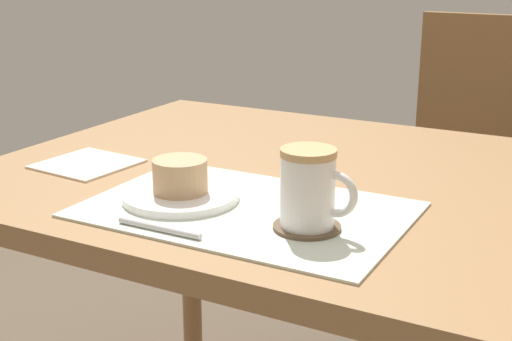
# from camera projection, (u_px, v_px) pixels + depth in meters

# --- Properties ---
(dining_table) EXTENTS (1.08, 0.83, 0.71)m
(dining_table) POSITION_uv_depth(u_px,v_px,m) (305.00, 216.00, 1.24)
(dining_table) COLOR #997047
(dining_table) RESTS_ON ground_plane
(wooden_chair) EXTENTS (0.43, 0.43, 0.92)m
(wooden_chair) POSITION_uv_depth(u_px,v_px,m) (474.00, 182.00, 1.82)
(wooden_chair) COLOR brown
(wooden_chair) RESTS_ON ground_plane
(placemat) EXTENTS (0.46, 0.31, 0.00)m
(placemat) POSITION_uv_depth(u_px,v_px,m) (243.00, 209.00, 1.04)
(placemat) COLOR silver
(placemat) RESTS_ON dining_table
(pastry_plate) EXTENTS (0.18, 0.18, 0.01)m
(pastry_plate) POSITION_uv_depth(u_px,v_px,m) (181.00, 196.00, 1.07)
(pastry_plate) COLOR white
(pastry_plate) RESTS_ON placemat
(pastry) EXTENTS (0.08, 0.08, 0.05)m
(pastry) POSITION_uv_depth(u_px,v_px,m) (180.00, 176.00, 1.06)
(pastry) COLOR tan
(pastry) RESTS_ON pastry_plate
(coffee_coaster) EXTENTS (0.09, 0.09, 0.00)m
(coffee_coaster) POSITION_uv_depth(u_px,v_px,m) (307.00, 227.00, 0.96)
(coffee_coaster) COLOR brown
(coffee_coaster) RESTS_ON placemat
(coffee_mug) EXTENTS (0.11, 0.07, 0.11)m
(coffee_mug) POSITION_uv_depth(u_px,v_px,m) (310.00, 188.00, 0.94)
(coffee_mug) COLOR white
(coffee_mug) RESTS_ON coffee_coaster
(teaspoon) EXTENTS (0.13, 0.01, 0.01)m
(teaspoon) POSITION_uv_depth(u_px,v_px,m) (159.00, 228.00, 0.95)
(teaspoon) COLOR silver
(teaspoon) RESTS_ON placemat
(paper_napkin) EXTENTS (0.16, 0.16, 0.00)m
(paper_napkin) POSITION_uv_depth(u_px,v_px,m) (87.00, 164.00, 1.26)
(paper_napkin) COLOR silver
(paper_napkin) RESTS_ON dining_table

